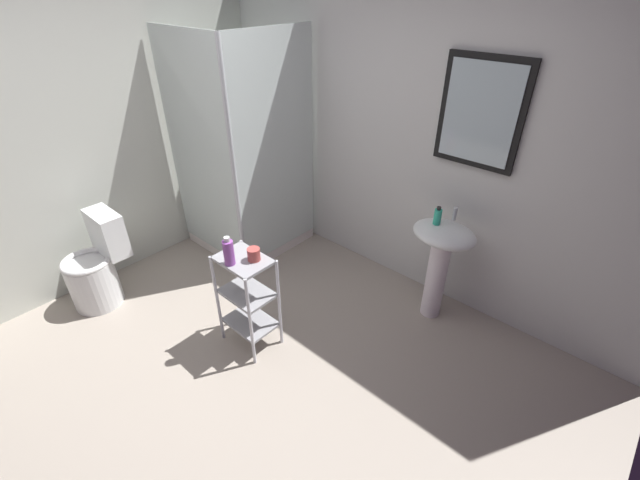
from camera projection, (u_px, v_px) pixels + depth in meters
name	position (u px, v px, depth m)	size (l,w,h in m)	color
ground_plane	(231.00, 386.00, 2.77)	(4.20, 4.20, 0.02)	#A19588
wall_back	(402.00, 134.00, 3.24)	(4.20, 0.14, 2.50)	silver
wall_left	(59.00, 141.00, 3.13)	(0.10, 4.20, 2.50)	silver
shower_stall	(247.00, 204.00, 3.95)	(0.92, 0.92, 2.00)	white
pedestal_sink	(441.00, 253.00, 3.05)	(0.46, 0.37, 0.81)	white
sink_faucet	(455.00, 214.00, 2.97)	(0.03, 0.03, 0.10)	silver
toilet	(97.00, 269.00, 3.33)	(0.37, 0.49, 0.76)	white
storage_cart	(247.00, 295.00, 2.87)	(0.38, 0.28, 0.74)	silver
hand_soap_bottle	(438.00, 216.00, 2.92)	(0.05, 0.05, 0.14)	#2DBC99
conditioner_bottle_purple	(229.00, 252.00, 2.61)	(0.07, 0.07, 0.20)	purple
rinse_cup	(254.00, 254.00, 2.68)	(0.08, 0.08, 0.09)	#B24742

